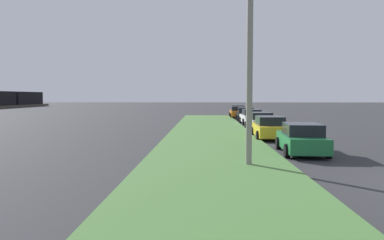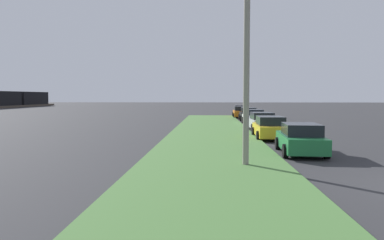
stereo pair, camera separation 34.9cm
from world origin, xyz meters
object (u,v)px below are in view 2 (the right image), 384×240
Objects in this scene: parked_car_green at (301,139)px; parked_car_white at (254,117)px; parked_car_silver at (262,122)px; parked_car_yellow at (270,128)px; parked_car_orange at (241,112)px; parked_car_black at (248,114)px; streetlight at (256,54)px; parked_car_red at (241,110)px.

parked_car_white is (18.56, 0.06, 0.00)m from parked_car_green.
parked_car_green is 1.01× the size of parked_car_silver.
parked_car_yellow is 23.28m from parked_car_orange.
parked_car_black is 0.58× the size of streetlight.
parked_car_green is 6.23m from parked_car_yellow.
parked_car_silver is 0.58× the size of streetlight.
parked_car_white is (6.54, -0.13, 0.00)m from parked_car_silver.
parked_car_orange is 33.27m from streetlight.
parked_car_orange is at bearing 5.36° from parked_car_black.
parked_car_silver is at bearing -178.54° from parked_car_orange.
streetlight is (-3.51, 2.60, 3.67)m from parked_car_green.
parked_car_silver is 17.47m from parked_car_orange.
parked_car_white is (12.35, -0.40, 0.00)m from parked_car_yellow.
parked_car_green is at bearing -178.46° from parked_car_orange.
streetlight is at bearing 168.96° from parked_car_silver.
parked_car_white is 16.49m from parked_car_red.
parked_car_white is 0.58× the size of streetlight.
parked_car_yellow and parked_car_orange have the same top height.
parked_car_silver is 1.01× the size of parked_car_black.
parked_car_orange is at bearing 3.98° from parked_car_green.
parked_car_green is at bearing -36.56° from streetlight.
parked_car_black is 10.85m from parked_car_red.
parked_car_white is at bearing -177.44° from parked_car_orange.
parked_car_yellow is at bearing 175.16° from parked_car_silver.
parked_car_green is 24.20m from parked_car_black.
parked_car_yellow is 1.00× the size of parked_car_white.
parked_car_white is at bearing -179.55° from parked_car_black.
parked_car_green is 12.02m from parked_car_silver.
parked_car_white is 1.00× the size of parked_car_orange.
parked_car_yellow is at bearing 179.59° from parked_car_black.
parked_car_red is at bearing 3.12° from parked_car_green.
streetlight reaches higher than parked_car_yellow.
parked_car_red is at bearing 0.75° from parked_car_black.
parked_car_black is at bearing -174.91° from parked_car_orange.
streetlight reaches higher than parked_car_red.
parked_car_white is at bearing -1.36° from parked_car_yellow.
streetlight is (-22.07, 2.54, 3.67)m from parked_car_white.
parked_car_green is at bearing 178.69° from parked_car_silver.
parked_car_silver is at bearing -8.83° from streetlight.
parked_car_black is 28.07m from streetlight.
parked_car_black is 0.99× the size of parked_car_red.
parked_car_silver is at bearing -177.91° from parked_car_red.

